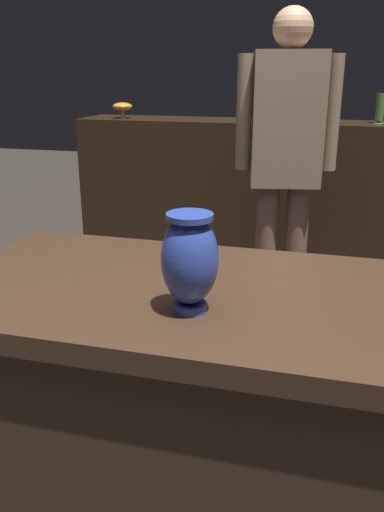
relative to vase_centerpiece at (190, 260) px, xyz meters
The scene contains 6 objects.
display_plinth 0.53m from the vase_centerpiece, 100.90° to the left, with size 1.20×0.64×0.80m.
back_display_shelf 2.36m from the vase_centerpiece, 90.59° to the left, with size 2.60×0.40×0.99m.
vase_centerpiece is the anchor object (origin of this frame).
shelf_vase_far_left 2.52m from the vase_centerpiece, 115.07° to the left, with size 0.12×0.12×0.10m.
shelf_vase_right 2.40m from the vase_centerpiece, 78.05° to the left, with size 0.06×0.06×0.17m.
visitor_center_back 1.54m from the vase_centerpiece, 88.32° to the left, with size 0.46×0.24×1.54m.
Camera 1 is at (0.29, -1.11, 1.28)m, focal length 37.20 mm.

